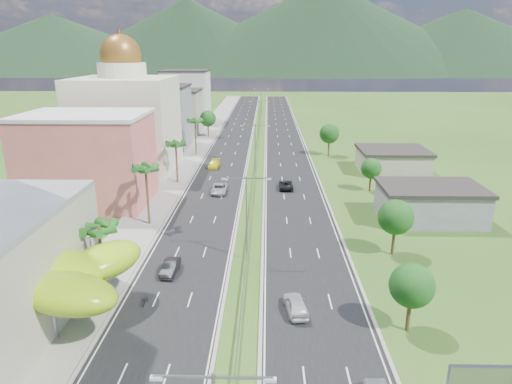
{
  "coord_description": "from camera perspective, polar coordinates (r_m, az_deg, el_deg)",
  "views": [
    {
      "loc": [
        2.49,
        -42.97,
        25.71
      ],
      "look_at": [
        1.02,
        16.55,
        7.0
      ],
      "focal_mm": 32.0,
      "sensor_mm": 36.0,
      "label": 1
    }
  ],
  "objects": [
    {
      "name": "ground",
      "position": [
        50.14,
        -1.68,
        -13.41
      ],
      "size": [
        500.0,
        500.0,
        0.0
      ],
      "primitive_type": "plane",
      "color": "#2D5119",
      "rests_on": "ground"
    },
    {
      "name": "road_left",
      "position": [
        135.8,
        -2.85,
        6.52
      ],
      "size": [
        11.0,
        260.0,
        0.04
      ],
      "primitive_type": "cube",
      "color": "black",
      "rests_on": "ground"
    },
    {
      "name": "road_right",
      "position": [
        135.53,
        3.52,
        6.49
      ],
      "size": [
        11.0,
        260.0,
        0.04
      ],
      "primitive_type": "cube",
      "color": "black",
      "rests_on": "ground"
    },
    {
      "name": "sidewalk_left",
      "position": [
        136.82,
        -6.85,
        6.52
      ],
      "size": [
        7.0,
        260.0,
        0.12
      ],
      "primitive_type": "cube",
      "color": "gray",
      "rests_on": "ground"
    },
    {
      "name": "median_guardrail",
      "position": [
        117.7,
        0.16,
        5.14
      ],
      "size": [
        0.1,
        216.06,
        0.76
      ],
      "color": "gray",
      "rests_on": "ground"
    },
    {
      "name": "streetlight_median_b",
      "position": [
        56.32,
        -1.21,
        -2.23
      ],
      "size": [
        6.04,
        0.25,
        11.0
      ],
      "color": "gray",
      "rests_on": "ground"
    },
    {
      "name": "streetlight_median_c",
      "position": [
        94.92,
        -0.12,
        5.92
      ],
      "size": [
        6.04,
        0.25,
        11.0
      ],
      "color": "gray",
      "rests_on": "ground"
    },
    {
      "name": "streetlight_median_d",
      "position": [
        139.29,
        0.38,
        9.62
      ],
      "size": [
        6.04,
        0.25,
        11.0
      ],
      "color": "gray",
      "rests_on": "ground"
    },
    {
      "name": "streetlight_median_e",
      "position": [
        183.97,
        0.64,
        11.53
      ],
      "size": [
        6.04,
        0.25,
        11.0
      ],
      "color": "gray",
      "rests_on": "ground"
    },
    {
      "name": "lime_canopy",
      "position": [
        49.53,
        -26.11,
        -9.2
      ],
      "size": [
        18.0,
        15.0,
        7.4
      ],
      "color": "#96C713",
      "rests_on": "ground"
    },
    {
      "name": "pink_shophouse",
      "position": [
        82.96,
        -20.24,
        3.68
      ],
      "size": [
        20.0,
        15.0,
        15.0
      ],
      "primitive_type": "cube",
      "color": "#D86059",
      "rests_on": "ground"
    },
    {
      "name": "domed_building",
      "position": [
        103.61,
        -15.91,
        8.82
      ],
      "size": [
        20.0,
        20.0,
        28.7
      ],
      "color": "beige",
      "rests_on": "ground"
    },
    {
      "name": "midrise_grey",
      "position": [
        127.69,
        -12.11,
        9.09
      ],
      "size": [
        16.0,
        15.0,
        16.0
      ],
      "primitive_type": "cube",
      "color": "slate",
      "rests_on": "ground"
    },
    {
      "name": "midrise_beige",
      "position": [
        149.18,
        -10.15,
        9.78
      ],
      "size": [
        16.0,
        15.0,
        13.0
      ],
      "primitive_type": "cube",
      "color": "#A49C87",
      "rests_on": "ground"
    },
    {
      "name": "midrise_white",
      "position": [
        171.36,
        -8.69,
        11.66
      ],
      "size": [
        16.0,
        15.0,
        18.0
      ],
      "primitive_type": "cube",
      "color": "silver",
      "rests_on": "ground"
    },
    {
      "name": "shed_near",
      "position": [
        76.22,
        20.89,
        -1.47
      ],
      "size": [
        15.0,
        10.0,
        5.0
      ],
      "primitive_type": "cube",
      "color": "slate",
      "rests_on": "ground"
    },
    {
      "name": "shed_far",
      "position": [
        104.44,
        16.68,
        3.7
      ],
      "size": [
        14.0,
        12.0,
        4.4
      ],
      "primitive_type": "cube",
      "color": "#A49C87",
      "rests_on": "ground"
    },
    {
      "name": "palm_tree_b",
      "position": [
        51.9,
        -19.04,
        -4.62
      ],
      "size": [
        3.6,
        3.6,
        8.1
      ],
      "color": "#47301C",
      "rests_on": "ground"
    },
    {
      "name": "palm_tree_c",
      "position": [
        69.58,
        -13.64,
        2.63
      ],
      "size": [
        3.6,
        3.6,
        9.6
      ],
      "color": "#47301C",
      "rests_on": "ground"
    },
    {
      "name": "palm_tree_d",
      "position": [
        91.61,
        -10.0,
        5.74
      ],
      "size": [
        3.6,
        3.6,
        8.6
      ],
      "color": "#47301C",
      "rests_on": "ground"
    },
    {
      "name": "palm_tree_e",
      "position": [
        115.71,
        -7.64,
        8.64
      ],
      "size": [
        3.6,
        3.6,
        9.4
      ],
      "color": "#47301C",
      "rests_on": "ground"
    },
    {
      "name": "leafy_tree_lfar",
      "position": [
        140.59,
        -6.03,
        9.12
      ],
      "size": [
        4.9,
        4.9,
        8.05
      ],
      "color": "#47301C",
      "rests_on": "ground"
    },
    {
      "name": "leafy_tree_ra",
      "position": [
        45.42,
        18.9,
        -11.03
      ],
      "size": [
        4.2,
        4.2,
        6.9
      ],
      "color": "#47301C",
      "rests_on": "ground"
    },
    {
      "name": "leafy_tree_rb",
      "position": [
        60.96,
        17.06,
        -3.04
      ],
      "size": [
        4.55,
        4.55,
        7.47
      ],
      "color": "#47301C",
      "rests_on": "ground"
    },
    {
      "name": "leafy_tree_rc",
      "position": [
        87.87,
        14.21,
        2.85
      ],
      "size": [
        3.85,
        3.85,
        6.33
      ],
      "color": "#47301C",
      "rests_on": "ground"
    },
    {
      "name": "leafy_tree_rd",
      "position": [
        115.8,
        9.16,
        7.21
      ],
      "size": [
        4.9,
        4.9,
        8.05
      ],
      "color": "#47301C",
      "rests_on": "ground"
    },
    {
      "name": "mountain_ridge",
      "position": [
        496.98,
        8.31,
        14.31
      ],
      "size": [
        860.0,
        140.0,
        90.0
      ],
      "primitive_type": null,
      "color": "black",
      "rests_on": "ground"
    },
    {
      "name": "car_dark_left",
      "position": [
        56.15,
        -10.67,
        -9.22
      ],
      "size": [
        1.81,
        4.67,
        1.52
      ],
      "primitive_type": "imported",
      "rotation": [
        0.0,
        0.0,
        -0.05
      ],
      "color": "black",
      "rests_on": "road_left"
    },
    {
      "name": "car_silver_mid_left",
      "position": [
        85.12,
        -4.62,
        0.41
      ],
      "size": [
        2.78,
        5.93,
        1.64
      ],
      "primitive_type": "imported",
      "rotation": [
        0.0,
        0.0,
        -0.01
      ],
      "color": "#ABACB3",
      "rests_on": "road_left"
    },
    {
      "name": "car_yellow_far_left",
      "position": [
        103.82,
        -5.25,
        3.51
      ],
      "size": [
        2.58,
        5.57,
        1.57
      ],
      "primitive_type": "imported",
      "rotation": [
        0.0,
        0.0,
        -0.07
      ],
      "color": "yellow",
      "rests_on": "road_left"
    },
    {
      "name": "car_white_near_right",
      "position": [
        47.9,
        4.99,
        -13.83
      ],
      "size": [
        2.69,
        5.23,
        1.7
      ],
      "primitive_type": "imported",
      "rotation": [
        0.0,
        0.0,
        3.28
      ],
      "color": "silver",
      "rests_on": "road_right"
    },
    {
      "name": "car_dark_far_right",
      "position": [
        87.75,
        3.76,
        0.93
      ],
      "size": [
        2.62,
        5.61,
        1.56
      ],
      "primitive_type": "imported",
      "rotation": [
        0.0,
        0.0,
        3.15
      ],
      "color": "black",
      "rests_on": "road_right"
    },
    {
      "name": "motorcycle",
      "position": [
        50.53,
        -13.66,
        -12.82
      ],
      "size": [
        0.65,
        1.95,
        1.24
      ],
      "primitive_type": "imported",
      "rotation": [
        0.0,
        0.0,
        -0.03
      ],
      "color": "black",
      "rests_on": "road_left"
    }
  ]
}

